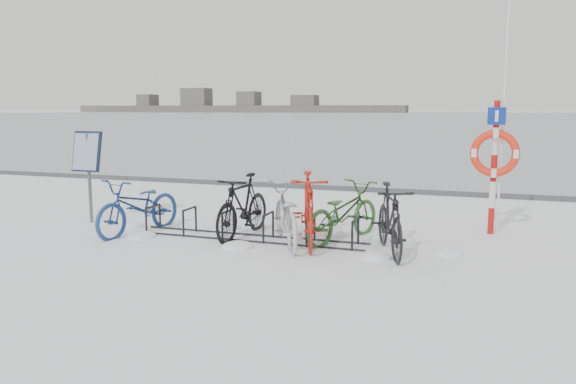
# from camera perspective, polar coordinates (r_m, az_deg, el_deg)

# --- Properties ---
(ground) EXTENTS (900.00, 900.00, 0.00)m
(ground) POSITION_cam_1_polar(r_m,az_deg,el_deg) (9.33, -4.08, -4.75)
(ground) COLOR white
(ground) RESTS_ON ground
(ice_sheet) EXTENTS (400.00, 298.00, 0.02)m
(ice_sheet) POSITION_cam_1_polar(r_m,az_deg,el_deg) (163.40, 17.90, 7.36)
(ice_sheet) COLOR #A5B1BA
(ice_sheet) RESTS_ON ground
(quay_edge) EXTENTS (400.00, 0.25, 0.10)m
(quay_edge) POSITION_cam_1_polar(r_m,az_deg,el_deg) (14.84, 4.87, 0.40)
(quay_edge) COLOR #3F3F42
(quay_edge) RESTS_ON ground
(bike_rack) EXTENTS (4.00, 0.48, 0.46)m
(bike_rack) POSITION_cam_1_polar(r_m,az_deg,el_deg) (9.29, -4.09, -3.67)
(bike_rack) COLOR black
(bike_rack) RESTS_ON ground
(info_board) EXTENTS (0.58, 0.23, 1.72)m
(info_board) POSITION_cam_1_polar(r_m,az_deg,el_deg) (11.09, -19.72, 3.37)
(info_board) COLOR #595B5E
(info_board) RESTS_ON ground
(lifebuoy_station) EXTENTS (0.79, 0.23, 4.12)m
(lifebuoy_station) POSITION_cam_1_polar(r_m,az_deg,el_deg) (10.02, 20.28, 3.68)
(lifebuoy_station) COLOR #AF110E
(lifebuoy_station) RESTS_ON ground
(shoreline) EXTENTS (180.00, 12.00, 9.50)m
(shoreline) POSITION_cam_1_polar(r_m,az_deg,el_deg) (296.29, -6.15, 8.60)
(shoreline) COLOR #4A4A4A
(shoreline) RESTS_ON ground
(bike_0) EXTENTS (1.01, 2.00, 1.00)m
(bike_0) POSITION_cam_1_polar(r_m,az_deg,el_deg) (10.02, -14.87, -1.17)
(bike_0) COLOR navy
(bike_0) RESTS_ON ground
(bike_1) EXTENTS (0.64, 1.83, 1.08)m
(bike_1) POSITION_cam_1_polar(r_m,az_deg,el_deg) (9.45, -4.62, -1.24)
(bike_1) COLOR black
(bike_1) RESTS_ON ground
(bike_2) EXTENTS (1.50, 2.03, 1.02)m
(bike_2) POSITION_cam_1_polar(r_m,az_deg,el_deg) (8.88, -0.30, -2.06)
(bike_2) COLOR #B3B6BA
(bike_2) RESTS_ON ground
(bike_3) EXTENTS (1.17, 2.02, 1.17)m
(bike_3) POSITION_cam_1_polar(r_m,az_deg,el_deg) (8.86, 2.09, -1.57)
(bike_3) COLOR #B41D12
(bike_3) RESTS_ON ground
(bike_4) EXTENTS (1.31, 1.98, 0.98)m
(bike_4) POSITION_cam_1_polar(r_m,az_deg,el_deg) (9.19, 5.61, -1.85)
(bike_4) COLOR #2D5C28
(bike_4) RESTS_ON ground
(bike_5) EXTENTS (1.07, 1.85, 1.07)m
(bike_5) POSITION_cam_1_polar(r_m,az_deg,el_deg) (8.44, 10.31, -2.56)
(bike_5) COLOR black
(bike_5) RESTS_ON ground
(snow_drifts) EXTENTS (6.01, 1.76, 0.18)m
(snow_drifts) POSITION_cam_1_polar(r_m,az_deg,el_deg) (9.16, -2.67, -4.98)
(snow_drifts) COLOR white
(snow_drifts) RESTS_ON ground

